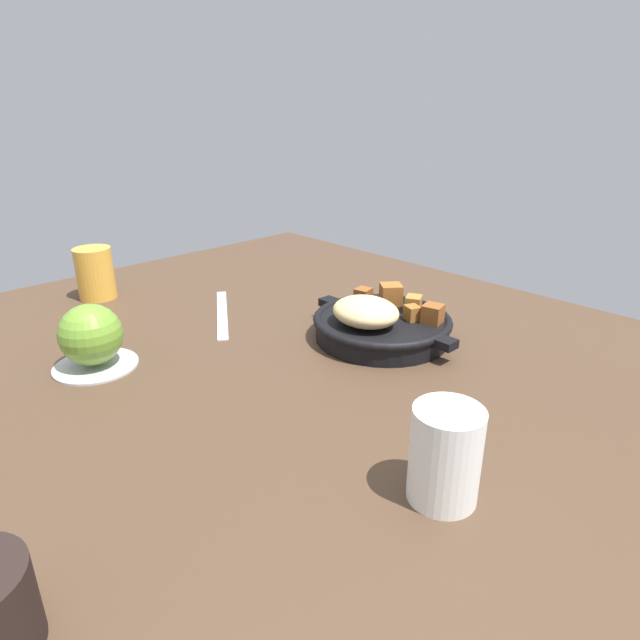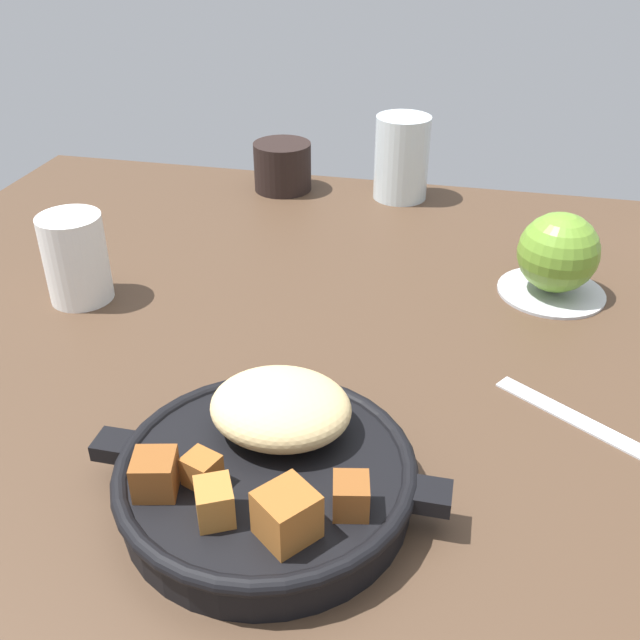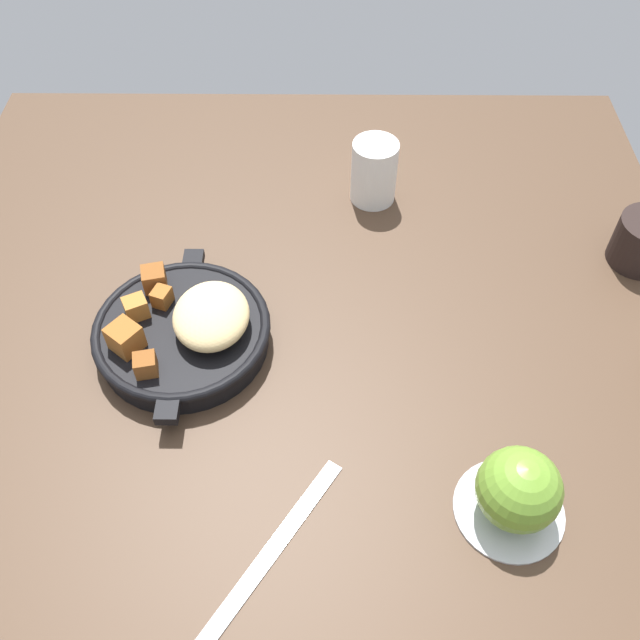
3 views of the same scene
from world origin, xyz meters
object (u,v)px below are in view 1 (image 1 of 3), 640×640
at_px(white_creamer_pitcher, 445,455).
at_px(butter_knife, 222,313).
at_px(juice_glass_amber, 95,273).
at_px(red_apple, 91,335).
at_px(cast_iron_skillet, 380,323).

bearing_deg(white_creamer_pitcher, butter_knife, -12.73).
xyz_separation_m(butter_knife, juice_glass_amber, (0.22, 0.11, 0.04)).
relative_size(white_creamer_pitcher, juice_glass_amber, 0.99).
bearing_deg(red_apple, butter_knife, -79.56).
height_order(red_apple, white_creamer_pitcher, white_creamer_pitcher).
relative_size(red_apple, white_creamer_pitcher, 0.90).
bearing_deg(cast_iron_skillet, juice_glass_amber, 25.54).
xyz_separation_m(red_apple, juice_glass_amber, (0.26, -0.12, -0.00)).
bearing_deg(juice_glass_amber, white_creamer_pitcher, 179.81).
xyz_separation_m(white_creamer_pitcher, juice_glass_amber, (0.72, -0.00, 0.00)).
xyz_separation_m(butter_knife, white_creamer_pitcher, (-0.50, 0.11, 0.04)).
height_order(cast_iron_skillet, red_apple, red_apple).
distance_m(butter_knife, white_creamer_pitcher, 0.52).
height_order(butter_knife, white_creamer_pitcher, white_creamer_pitcher).
height_order(cast_iron_skillet, white_creamer_pitcher, white_creamer_pitcher).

